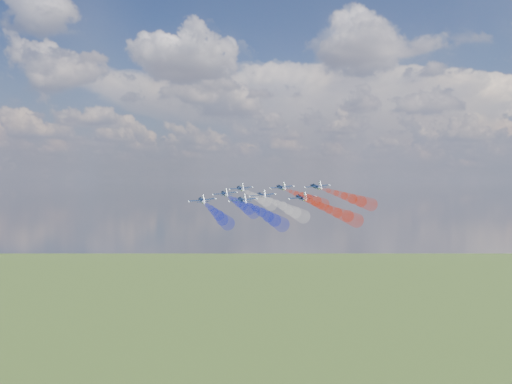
% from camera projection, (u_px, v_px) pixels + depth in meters
% --- Properties ---
extents(jet_lead, '(13.51, 14.15, 4.81)m').
position_uv_depth(jet_lead, '(240.00, 189.00, 197.26)').
color(jet_lead, black).
extents(trail_lead, '(24.24, 30.27, 7.62)m').
position_uv_depth(trail_lead, '(256.00, 197.00, 175.82)').
color(trail_lead, white).
extents(jet_inner_left, '(13.51, 14.15, 4.81)m').
position_uv_depth(jet_inner_left, '(224.00, 194.00, 186.01)').
color(jet_inner_left, black).
extents(trail_inner_left, '(24.24, 30.27, 7.62)m').
position_uv_depth(trail_inner_left, '(239.00, 203.00, 164.57)').
color(trail_inner_left, '#1824D3').
extents(jet_inner_right, '(13.51, 14.15, 4.81)m').
position_uv_depth(jet_inner_right, '(281.00, 188.00, 190.66)').
color(jet_inner_right, black).
extents(trail_inner_right, '(24.24, 30.27, 7.62)m').
position_uv_depth(trail_inner_right, '(303.00, 196.00, 169.22)').
color(trail_inner_right, red).
extents(jet_outer_left, '(13.51, 14.15, 4.81)m').
position_uv_depth(jet_outer_left, '(202.00, 200.00, 171.04)').
color(jet_outer_left, black).
extents(trail_outer_left, '(24.24, 30.27, 7.62)m').
position_uv_depth(trail_outer_left, '(215.00, 212.00, 149.60)').
color(trail_outer_left, '#1824D3').
extents(jet_center_third, '(13.51, 14.15, 4.81)m').
position_uv_depth(jet_center_third, '(262.00, 196.00, 174.54)').
color(jet_center_third, black).
extents(trail_center_third, '(24.24, 30.27, 7.62)m').
position_uv_depth(trail_center_third, '(283.00, 206.00, 153.10)').
color(trail_center_third, white).
extents(jet_outer_right, '(13.51, 14.15, 4.81)m').
position_uv_depth(jet_outer_right, '(316.00, 187.00, 179.46)').
color(jet_outer_right, black).
extents(trail_outer_right, '(24.24, 30.27, 7.62)m').
position_uv_depth(trail_outer_right, '(344.00, 196.00, 158.02)').
color(trail_outer_right, red).
extents(jet_rear_left, '(13.51, 14.15, 4.81)m').
position_uv_depth(jet_rear_left, '(242.00, 200.00, 162.96)').
color(jet_rear_left, black).
extents(trail_rear_left, '(24.24, 30.27, 7.62)m').
position_uv_depth(trail_rear_left, '(262.00, 212.00, 141.52)').
color(trail_rear_left, '#1824D3').
extents(jet_rear_right, '(13.51, 14.15, 4.81)m').
position_uv_depth(jet_rear_right, '(301.00, 198.00, 168.22)').
color(jet_rear_right, black).
extents(trail_rear_right, '(24.24, 30.27, 7.62)m').
position_uv_depth(trail_rear_right, '(329.00, 209.00, 146.78)').
color(trail_rear_right, red).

